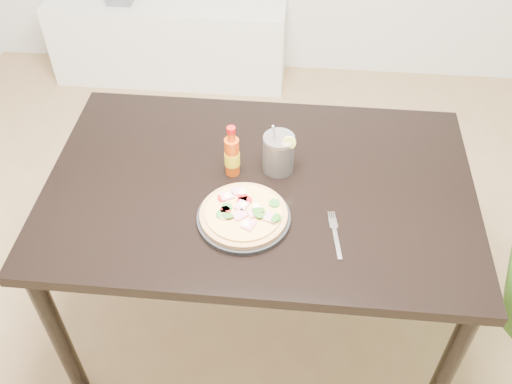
# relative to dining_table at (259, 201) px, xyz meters

# --- Properties ---
(dining_table) EXTENTS (1.40, 0.90, 0.75)m
(dining_table) POSITION_rel_dining_table_xyz_m (0.00, 0.00, 0.00)
(dining_table) COLOR black
(dining_table) RESTS_ON ground
(plate) EXTENTS (0.29, 0.29, 0.02)m
(plate) POSITION_rel_dining_table_xyz_m (-0.03, -0.16, 0.09)
(plate) COLOR black
(plate) RESTS_ON dining_table
(pizza) EXTENTS (0.27, 0.27, 0.03)m
(pizza) POSITION_rel_dining_table_xyz_m (-0.03, -0.16, 0.11)
(pizza) COLOR tan
(pizza) RESTS_ON plate
(hot_sauce_bottle) EXTENTS (0.06, 0.06, 0.19)m
(hot_sauce_bottle) POSITION_rel_dining_table_xyz_m (-0.09, 0.04, 0.16)
(hot_sauce_bottle) COLOR #CA430B
(hot_sauce_bottle) RESTS_ON dining_table
(cola_cup) EXTENTS (0.11, 0.10, 0.19)m
(cola_cup) POSITION_rel_dining_table_xyz_m (0.06, 0.08, 0.15)
(cola_cup) COLOR black
(cola_cup) RESTS_ON dining_table
(fork) EXTENTS (0.04, 0.19, 0.00)m
(fork) POSITION_rel_dining_table_xyz_m (0.25, -0.20, 0.09)
(fork) COLOR silver
(fork) RESTS_ON dining_table
(media_console) EXTENTS (1.40, 0.34, 0.50)m
(media_console) POSITION_rel_dining_table_xyz_m (-0.70, 1.70, -0.42)
(media_console) COLOR white
(media_console) RESTS_ON ground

